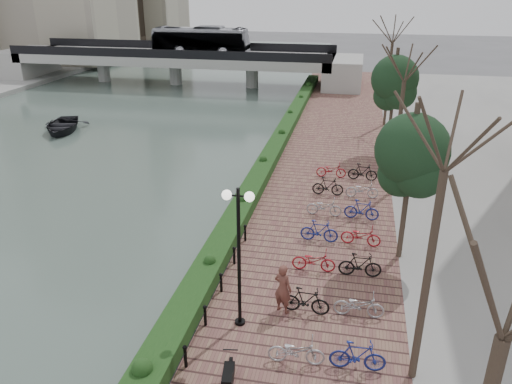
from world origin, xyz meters
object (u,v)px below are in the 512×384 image
(lamppost, at_px, (239,229))
(pedestrian, at_px, (283,288))
(motorcycle, at_px, (229,376))
(boat, at_px, (62,125))

(lamppost, distance_m, pedestrian, 3.08)
(lamppost, relative_size, pedestrian, 2.67)
(motorcycle, relative_size, boat, 0.28)
(motorcycle, bearing_deg, lamppost, 88.31)
(motorcycle, distance_m, pedestrian, 3.98)
(pedestrian, xyz_separation_m, boat, (-20.85, 20.21, -0.89))
(motorcycle, height_order, boat, motorcycle)
(pedestrian, distance_m, boat, 29.05)
(lamppost, bearing_deg, pedestrian, 36.41)
(lamppost, height_order, boat, lamppost)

